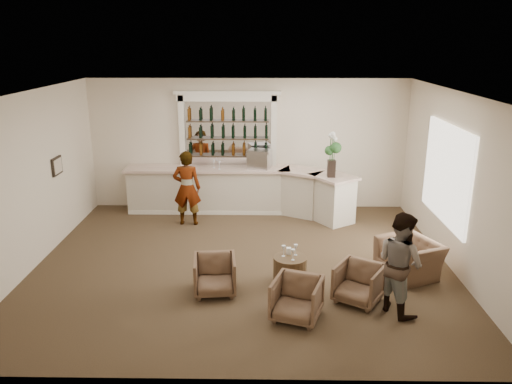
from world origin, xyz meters
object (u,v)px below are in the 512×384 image
guest (400,263)px  bar_counter (241,191)px  armchair_far (409,258)px  flower_vase (332,152)px  armchair_right (359,283)px  sommelier (187,188)px  espresso_machine (259,159)px  cocktail_table (290,270)px  armchair_left (215,275)px  armchair_center (297,299)px

guest → bar_counter: bearing=0.7°
armchair_far → flower_vase: bearing=177.9°
armchair_right → flower_vase: flower_vase is taller
bar_counter → sommelier: bearing=-145.5°
guest → flower_vase: (-0.59, 4.03, 0.89)m
sommelier → bar_counter: bearing=-145.2°
armchair_far → espresso_machine: (-2.82, 3.54, 1.04)m
guest → espresso_machine: guest is taller
cocktail_table → armchair_left: size_ratio=0.82×
armchair_far → guest: bearing=-47.4°
armchair_left → armchair_far: size_ratio=0.70×
armchair_far → flower_vase: (-1.13, 2.74, 1.40)m
guest → armchair_right: guest is taller
armchair_right → espresso_machine: size_ratio=1.38×
guest → armchair_far: bearing=-52.0°
armchair_left → armchair_right: bearing=-12.3°
armchair_left → armchair_far: bearing=5.7°
armchair_right → flower_vase: size_ratio=0.69×
bar_counter → espresso_machine: espresso_machine is taller
cocktail_table → armchair_far: armchair_far is taller
cocktail_table → espresso_machine: espresso_machine is taller
cocktail_table → sommelier: 3.78m
guest → armchair_center: (-1.63, -0.26, -0.50)m
bar_counter → armchair_center: size_ratio=7.74×
bar_counter → armchair_far: (3.27, -3.45, -0.24)m
cocktail_table → armchair_left: 1.37m
espresso_machine → cocktail_table: bearing=-67.2°
armchair_left → armchair_center: bearing=-37.0°
sommelier → armchair_right: 4.97m
armchair_left → armchair_right: 2.44m
flower_vase → armchair_left: bearing=-124.6°
armchair_center → espresso_machine: size_ratio=1.40×
armchair_far → flower_vase: 3.28m
sommelier → armchair_far: (4.49, -2.61, -0.55)m
armchair_right → armchair_far: bearing=73.8°
armchair_left → flower_vase: (2.40, 3.48, 1.40)m
bar_counter → espresso_machine: (0.45, 0.09, 0.80)m
sommelier → armchair_far: sommelier is taller
guest → armchair_left: 3.08m
cocktail_table → armchair_center: 1.20m
cocktail_table → guest: (1.68, -0.93, 0.59)m
sommelier → guest: (3.95, -3.89, -0.05)m
bar_counter → armchair_left: 4.20m
armchair_right → espresso_machine: (-1.71, 4.54, 1.04)m
armchair_left → armchair_right: armchair_left is taller
bar_counter → sommelier: size_ratio=3.22×
sommelier → armchair_center: size_ratio=2.40×
armchair_center → armchair_far: 2.67m
flower_vase → cocktail_table: bearing=-109.4°
armchair_center → armchair_far: bearing=54.3°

